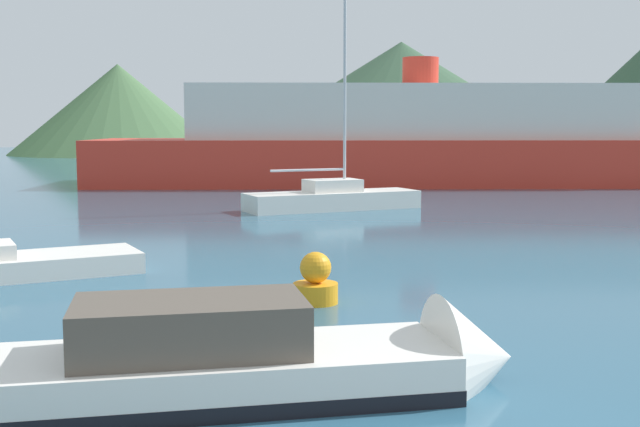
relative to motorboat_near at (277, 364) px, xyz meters
name	(u,v)px	position (x,y,z in m)	size (l,w,h in m)	color
motorboat_near	(277,364)	(0.00, 0.00, 0.00)	(6.82, 2.62, 1.84)	white
sailboat_inner	(333,197)	(2.69, 22.09, 0.09)	(7.34, 4.28, 9.23)	white
ferry_distant	(419,141)	(8.94, 35.88, 2.07)	(37.44, 10.20, 7.20)	red
buoy_marker	(316,282)	(0.84, 5.15, 0.01)	(0.86, 0.86, 0.99)	orange
hill_central	(118,109)	(-16.69, 85.66, 4.81)	(24.97, 24.97, 10.41)	#476B42
hill_east	(401,99)	(15.10, 77.42, 5.78)	(40.08, 40.08, 12.34)	#38563D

